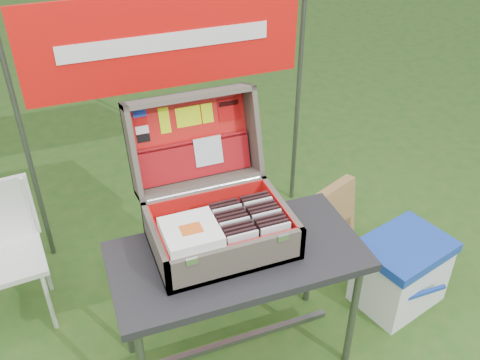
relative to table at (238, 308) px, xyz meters
name	(u,v)px	position (x,y,z in m)	size (l,w,h in m)	color
ground	(237,344)	(0.02, 0.07, -0.36)	(80.00, 80.00, 0.00)	#234B17
table	(238,308)	(0.00, 0.00, 0.00)	(1.14, 0.57, 0.71)	#29292B
table_top	(238,256)	(0.00, 0.00, 0.34)	(1.14, 0.57, 0.04)	#29292B
table_leg_fr	(353,315)	(0.51, -0.23, -0.02)	(0.04, 0.04, 0.67)	#59595B
table_leg_bl	(125,307)	(-0.51, 0.23, -0.02)	(0.04, 0.04, 0.67)	#59595B
table_leg_br	(310,256)	(0.51, 0.23, -0.02)	(0.04, 0.04, 0.67)	#59595B
table_brace	(238,340)	(0.00, 0.00, -0.24)	(0.99, 0.03, 0.03)	#59595B
suitcase	(216,187)	(-0.05, 0.14, 0.64)	(0.62, 0.60, 0.56)	#63584C
suitcase_base_bottom	(221,243)	(-0.05, 0.08, 0.37)	(0.62, 0.44, 0.02)	#63584C
suitcase_base_wall_front	(238,261)	(-0.05, -0.13, 0.44)	(0.62, 0.02, 0.17)	#63584C
suitcase_base_wall_back	(207,204)	(-0.05, 0.29, 0.44)	(0.62, 0.02, 0.17)	#63584C
suitcase_base_wall_left	(156,246)	(-0.35, 0.08, 0.44)	(0.02, 0.44, 0.17)	#63584C
suitcase_base_wall_right	(281,216)	(0.25, 0.08, 0.44)	(0.02, 0.44, 0.17)	#63584C
suitcase_liner_floor	(221,240)	(-0.05, 0.08, 0.38)	(0.57, 0.39, 0.01)	red
suitcase_latch_left	(192,261)	(-0.25, -0.14, 0.51)	(0.05, 0.01, 0.03)	silver
suitcase_latch_right	(283,238)	(0.15, -0.14, 0.51)	(0.05, 0.01, 0.03)	silver
suitcase_hinge	(205,189)	(-0.05, 0.30, 0.52)	(0.02, 0.02, 0.56)	silver
suitcase_lid_back	(190,138)	(-0.05, 0.52, 0.69)	(0.62, 0.44, 0.02)	#63584C
suitcase_lid_rim_far	(188,96)	(-0.05, 0.51, 0.91)	(0.62, 0.02, 0.17)	#63584C
suitcase_lid_rim_near	(200,182)	(-0.05, 0.38, 0.51)	(0.62, 0.02, 0.17)	#63584C
suitcase_lid_rim_left	(132,152)	(-0.35, 0.45, 0.71)	(0.02, 0.44, 0.17)	#63584C
suitcase_lid_rim_right	(252,129)	(0.25, 0.45, 0.71)	(0.02, 0.44, 0.17)	#63584C
suitcase_lid_liner	(191,138)	(-0.05, 0.50, 0.69)	(0.57, 0.39, 0.01)	red
suitcase_liner_wall_front	(236,256)	(-0.05, -0.11, 0.45)	(0.57, 0.01, 0.14)	red
suitcase_liner_wall_back	(207,204)	(-0.05, 0.27, 0.45)	(0.57, 0.01, 0.14)	red
suitcase_liner_wall_left	(159,244)	(-0.33, 0.08, 0.45)	(0.01, 0.39, 0.14)	red
suitcase_liner_wall_right	(279,215)	(0.23, 0.08, 0.45)	(0.01, 0.39, 0.14)	red
suitcase_lid_pocket	(195,159)	(-0.05, 0.45, 0.60)	(0.55, 0.18, 0.03)	maroon
suitcase_pocket_edge	(193,142)	(-0.05, 0.47, 0.69)	(0.54, 0.02, 0.02)	maroon
suitcase_pocket_cd	(208,151)	(0.02, 0.44, 0.64)	(0.14, 0.14, 0.01)	silver
lid_sticker_cc_a	(139,113)	(-0.28, 0.54, 0.85)	(0.06, 0.04, 0.00)	#1933B2
lid_sticker_cc_b	(141,121)	(-0.28, 0.53, 0.81)	(0.06, 0.04, 0.00)	#AE0909
lid_sticker_cc_c	(142,130)	(-0.28, 0.52, 0.77)	(0.06, 0.04, 0.00)	white
lid_sticker_cc_d	(144,138)	(-0.28, 0.51, 0.73)	(0.06, 0.04, 0.00)	black
lid_card_neon_tall	(165,121)	(-0.16, 0.53, 0.80)	(0.05, 0.12, 0.00)	#C4E70C
lid_card_neon_main	(188,116)	(-0.05, 0.53, 0.80)	(0.12, 0.09, 0.00)	#C4E70C
lid_card_neon_small	(207,113)	(0.05, 0.53, 0.80)	(0.06, 0.09, 0.00)	#C4E70C
lid_sticker_band	(229,109)	(0.16, 0.53, 0.80)	(0.11, 0.11, 0.00)	#AE0909
lid_sticker_band_bar	(228,103)	(0.16, 0.54, 0.82)	(0.10, 0.02, 0.00)	black
cd_left_0	(243,248)	(-0.01, -0.09, 0.47)	(0.14, 0.01, 0.16)	silver
cd_left_1	(241,245)	(-0.01, -0.07, 0.47)	(0.14, 0.01, 0.16)	black
cd_left_2	(239,241)	(-0.01, -0.04, 0.47)	(0.14, 0.01, 0.16)	black
cd_left_3	(237,238)	(-0.01, -0.02, 0.47)	(0.14, 0.01, 0.16)	black
cd_left_4	(235,234)	(-0.01, 0.01, 0.47)	(0.14, 0.01, 0.16)	silver
cd_left_5	(233,231)	(-0.01, 0.03, 0.47)	(0.14, 0.01, 0.16)	black
cd_left_6	(231,228)	(-0.01, 0.05, 0.47)	(0.14, 0.01, 0.16)	black
cd_left_7	(229,224)	(-0.01, 0.08, 0.47)	(0.14, 0.01, 0.16)	black
cd_left_8	(227,221)	(-0.01, 0.10, 0.47)	(0.14, 0.01, 0.16)	silver
cd_left_9	(226,218)	(-0.01, 0.13, 0.47)	(0.14, 0.01, 0.16)	black
cd_left_10	(224,215)	(-0.01, 0.15, 0.47)	(0.14, 0.01, 0.16)	black
cd_right_0	(275,240)	(0.14, -0.09, 0.47)	(0.14, 0.01, 0.16)	silver
cd_right_1	(273,236)	(0.14, -0.07, 0.47)	(0.14, 0.01, 0.16)	black
cd_right_2	(271,233)	(0.14, -0.04, 0.47)	(0.14, 0.01, 0.16)	black
cd_right_3	(269,230)	(0.14, -0.02, 0.47)	(0.14, 0.01, 0.16)	black
cd_right_4	(266,226)	(0.14, 0.01, 0.47)	(0.14, 0.01, 0.16)	silver
cd_right_5	(264,223)	(0.14, 0.03, 0.47)	(0.14, 0.01, 0.16)	black
cd_right_6	(262,220)	(0.14, 0.05, 0.47)	(0.14, 0.01, 0.16)	black
cd_right_7	(260,217)	(0.14, 0.08, 0.47)	(0.14, 0.01, 0.16)	black
cd_right_8	(258,214)	(0.14, 0.10, 0.47)	(0.14, 0.01, 0.16)	silver
cd_right_9	(256,211)	(0.14, 0.13, 0.47)	(0.14, 0.01, 0.16)	black
cd_right_10	(254,208)	(0.14, 0.15, 0.47)	(0.14, 0.01, 0.16)	black
songbook_0	(191,236)	(-0.21, 0.00, 0.53)	(0.23, 0.23, 0.01)	white
songbook_1	(191,235)	(-0.21, 0.00, 0.53)	(0.23, 0.23, 0.01)	white
songbook_2	(191,234)	(-0.21, 0.00, 0.54)	(0.23, 0.23, 0.01)	white
songbook_3	(191,233)	(-0.21, 0.00, 0.54)	(0.23, 0.23, 0.01)	white
songbook_4	(191,232)	(-0.21, 0.00, 0.55)	(0.23, 0.23, 0.01)	white
songbook_5	(191,231)	(-0.21, 0.00, 0.55)	(0.23, 0.23, 0.01)	white
songbook_6	(191,230)	(-0.21, 0.00, 0.56)	(0.23, 0.23, 0.01)	white
songbook_7	(191,229)	(-0.21, 0.00, 0.56)	(0.23, 0.23, 0.01)	white
songbook_8	(191,228)	(-0.21, 0.00, 0.57)	(0.23, 0.23, 0.01)	white
songbook_graphic	(191,229)	(-0.21, -0.01, 0.57)	(0.09, 0.07, 0.00)	#D85919
cooler	(401,272)	(1.00, 0.04, -0.14)	(0.48, 0.37, 0.42)	white
cooler_body	(400,275)	(1.00, 0.04, -0.17)	(0.46, 0.34, 0.37)	white
cooler_lid	(406,247)	(1.00, 0.04, 0.04)	(0.48, 0.37, 0.06)	#163AA4
cooler_handle	(423,293)	(1.00, -0.15, -0.13)	(0.29, 0.02, 0.02)	#163AA4
chair	(9,263)	(-1.03, 0.69, 0.04)	(0.36, 0.40, 0.80)	silver
chair_seat	(8,261)	(-1.03, 0.69, 0.05)	(0.36, 0.36, 0.03)	silver
chair_leg_fr	(49,301)	(-0.87, 0.53, -0.15)	(0.02, 0.02, 0.41)	silver
chair_leg_br	(45,264)	(-0.87, 0.84, -0.15)	(0.02, 0.02, 0.41)	silver
chair_upright_right	(29,207)	(-0.87, 0.86, 0.24)	(0.02, 0.02, 0.38)	silver
cardboard_box	(330,220)	(0.84, 0.58, -0.13)	(0.43, 0.07, 0.45)	#A37640
banner_post_left	(24,138)	(-0.83, 1.17, 0.49)	(0.03, 0.03, 1.70)	#59595B
banner_post_right	(298,92)	(0.87, 1.17, 0.49)	(0.03, 0.03, 1.70)	#59595B
banner	(166,41)	(0.02, 1.16, 0.94)	(1.60, 0.01, 0.55)	red
banner_text	(167,42)	(0.02, 1.15, 0.94)	(1.20, 0.00, 0.10)	white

